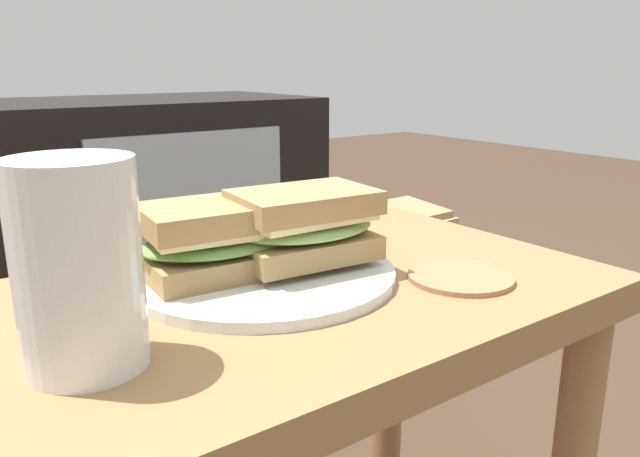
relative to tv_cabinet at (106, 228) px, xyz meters
The scene contains 8 objects.
side_table 0.96m from the tv_cabinet, 95.93° to the right, with size 0.56×0.36×0.46m.
tv_cabinet is the anchor object (origin of this frame).
plate 0.94m from the tv_cabinet, 97.72° to the right, with size 0.25×0.25×0.01m, color silver.
sandwich_front 0.94m from the tv_cabinet, 100.32° to the right, with size 0.15×0.10×0.07m.
sandwich_back 0.96m from the tv_cabinet, 95.16° to the right, with size 0.15×0.11×0.07m.
beer_glass 1.06m from the tv_cabinet, 107.22° to the right, with size 0.08×0.08×0.14m.
coaster 1.04m from the tv_cabinet, 88.52° to the right, with size 0.10×0.10×0.01m, color #996B47.
paper_bag 0.68m from the tv_cabinet, 41.26° to the right, with size 0.21×0.17×0.36m.
Camera 1 is at (-0.30, -0.44, 0.66)m, focal length 34.27 mm.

